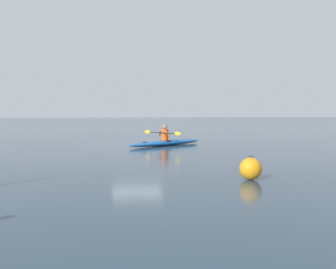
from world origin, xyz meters
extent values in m
plane|color=#283D4C|center=(0.00, 0.00, 0.00)|extent=(160.00, 160.00, 0.00)
ellipsoid|color=#1959A5|center=(-1.35, 1.00, 0.13)|extent=(4.04, 3.35, 0.25)
torus|color=black|center=(-1.33, 1.01, 0.23)|extent=(0.77, 0.77, 0.04)
cylinder|color=black|center=(-0.25, 1.86, 0.24)|extent=(0.18, 0.18, 0.02)
cylinder|color=#E04C14|center=(-1.29, 1.04, 0.52)|extent=(0.33, 0.33, 0.54)
sphere|color=#936B4C|center=(-1.29, 1.04, 0.91)|extent=(0.21, 0.21, 0.21)
cylinder|color=black|center=(-1.13, 1.17, 0.63)|extent=(1.30, 1.64, 0.03)
ellipsoid|color=gold|center=(-1.77, 1.98, 0.63)|extent=(0.28, 0.34, 0.17)
ellipsoid|color=gold|center=(-0.50, 0.35, 0.63)|extent=(0.28, 0.34, 0.17)
cylinder|color=#936B4C|center=(-1.39, 1.30, 0.60)|extent=(0.31, 0.20, 0.34)
cylinder|color=#936B4C|center=(-1.06, 0.88, 0.60)|extent=(0.15, 0.32, 0.34)
sphere|color=orange|center=(-2.30, 11.02, 0.27)|extent=(0.55, 0.55, 0.55)
torus|color=#333338|center=(-2.30, 11.02, 0.58)|extent=(0.12, 0.12, 0.02)
camera|label=1|loc=(0.86, 20.67, 1.69)|focal=43.98mm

